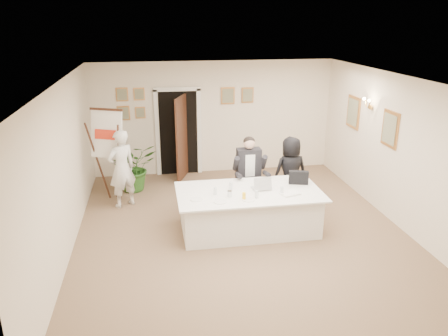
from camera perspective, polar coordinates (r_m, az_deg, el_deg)
name	(u,v)px	position (r m, az deg, el deg)	size (l,w,h in m)	color
floor	(241,232)	(8.21, 2.30, -8.37)	(7.00, 7.00, 0.00)	brown
ceiling	(244,80)	(7.35, 2.59, 11.39)	(6.00, 7.00, 0.02)	white
wall_back	(214,118)	(10.99, -1.34, 6.57)	(6.00, 0.10, 2.80)	beige
wall_front	(314,267)	(4.60, 11.65, -12.56)	(6.00, 0.10, 2.80)	beige
wall_left	(64,170)	(7.65, -20.13, -0.25)	(0.10, 7.00, 2.80)	beige
wall_right	(400,152)	(8.77, 22.00, 1.90)	(0.10, 7.00, 2.80)	beige
doorway	(180,135)	(10.82, -5.83, 4.32)	(1.14, 0.86, 2.20)	black
pictures_back_wall	(181,101)	(10.79, -5.59, 8.68)	(3.40, 0.06, 0.80)	#C08141
pictures_right_wall	(370,120)	(9.68, 18.51, 5.98)	(0.06, 2.20, 0.80)	#C08141
wall_sconce	(369,103)	(9.58, 18.36, 8.01)	(0.20, 0.30, 0.24)	gold
conference_table	(249,210)	(8.15, 3.23, -5.52)	(2.64, 1.41, 0.78)	silver
seated_man	(249,173)	(8.95, 3.30, -0.61)	(0.66, 0.70, 1.54)	black
flip_chart	(111,160)	(9.57, -14.48, 1.06)	(0.71, 0.57, 1.99)	#311D0F
standing_man	(122,169)	(9.23, -13.21, -0.10)	(0.60, 0.40, 1.66)	silver
standing_woman	(290,171)	(9.20, 8.66, -0.45)	(0.72, 0.47, 1.48)	black
potted_palm	(134,167)	(10.16, -11.71, 0.13)	(0.99, 0.86, 1.10)	#27561C
laptop	(261,181)	(8.08, 4.88, -1.77)	(0.34, 0.36, 0.28)	#B7BABC
laptop_bag	(299,178)	(8.40, 9.72, -1.24)	(0.37, 0.10, 0.26)	black
paper_stack	(290,193)	(7.92, 8.61, -3.31)	(0.33, 0.23, 0.03)	white
plate_left	(196,199)	(7.63, -3.62, -4.11)	(0.22, 0.22, 0.01)	white
plate_mid	(220,201)	(7.53, -0.50, -4.40)	(0.24, 0.24, 0.01)	white
plate_near	(248,200)	(7.61, 3.21, -4.15)	(0.22, 0.22, 0.01)	white
glass_a	(215,191)	(7.80, -1.15, -3.02)	(0.06, 0.06, 0.14)	silver
glass_b	(257,194)	(7.68, 4.29, -3.45)	(0.06, 0.06, 0.14)	silver
glass_c	(282,190)	(7.89, 7.55, -2.93)	(0.06, 0.06, 0.14)	silver
glass_d	(231,186)	(8.05, 0.90, -2.32)	(0.06, 0.06, 0.14)	silver
oj_glass	(244,196)	(7.61, 2.63, -3.69)	(0.06, 0.06, 0.13)	yellow
steel_jug	(230,194)	(7.72, 0.76, -3.39)	(0.09, 0.09, 0.11)	silver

